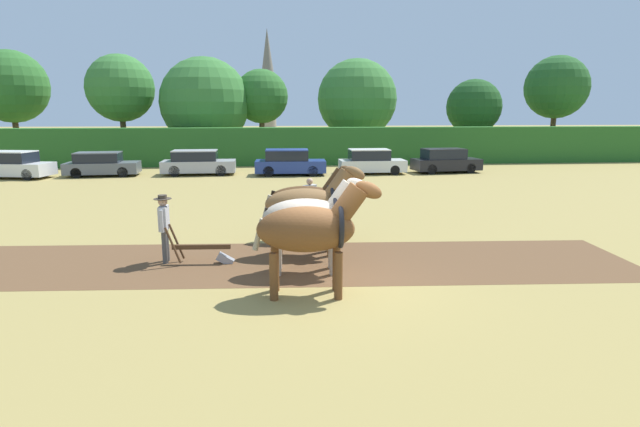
{
  "coord_description": "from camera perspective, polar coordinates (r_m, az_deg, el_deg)",
  "views": [
    {
      "loc": [
        -1.43,
        -10.67,
        3.94
      ],
      "look_at": [
        -0.06,
        2.98,
        1.1
      ],
      "focal_mm": 28.0,
      "sensor_mm": 36.0,
      "label": 1
    }
  ],
  "objects": [
    {
      "name": "tree_far_left",
      "position": [
        47.38,
        -31.85,
        12.21
      ],
      "size": [
        5.67,
        5.67,
        8.62
      ],
      "color": "#4C3823",
      "rests_on": "ground"
    },
    {
      "name": "farmer_beside_team",
      "position": [
        17.09,
        -1.18,
        1.73
      ],
      "size": [
        0.53,
        0.48,
        1.69
      ],
      "rotation": [
        0.0,
        0.0,
        -0.85
      ],
      "color": "#38332D",
      "rests_on": "ground"
    },
    {
      "name": "parked_car_right",
      "position": [
        33.3,
        14.13,
        5.83
      ],
      "size": [
        4.45,
        2.14,
        1.54
      ],
      "rotation": [
        0.0,
        0.0,
        0.11
      ],
      "color": "black",
      "rests_on": "ground"
    },
    {
      "name": "draft_horse_lead_right",
      "position": [
        12.16,
        -1.2,
        -0.45
      ],
      "size": [
        2.77,
        1.11,
        2.43
      ],
      "rotation": [
        0.0,
        0.0,
        -0.06
      ],
      "color": "#B2A38E",
      "rests_on": "ground"
    },
    {
      "name": "draft_horse_lead_left",
      "position": [
        10.59,
        -1.02,
        -1.76
      ],
      "size": [
        2.82,
        1.15,
        2.58
      ],
      "rotation": [
        0.0,
        0.0,
        -0.06
      ],
      "color": "brown",
      "rests_on": "ground"
    },
    {
      "name": "hedgerow",
      "position": [
        37.0,
        -3.54,
        7.68
      ],
      "size": [
        59.82,
        1.59,
        2.72
      ],
      "primitive_type": "cube",
      "color": "#286023",
      "rests_on": "ground"
    },
    {
      "name": "tree_center_left",
      "position": [
        42.09,
        -13.02,
        12.27
      ],
      "size": [
        7.15,
        7.15,
        8.15
      ],
      "color": "brown",
      "rests_on": "ground"
    },
    {
      "name": "parked_car_center_left",
      "position": [
        32.13,
        -13.79,
        5.64
      ],
      "size": [
        4.51,
        1.92,
        1.53
      ],
      "rotation": [
        0.0,
        0.0,
        0.02
      ],
      "color": "#A8A8B2",
      "rests_on": "ground"
    },
    {
      "name": "tree_far_right",
      "position": [
        47.87,
        25.41,
        12.89
      ],
      "size": [
        5.24,
        5.24,
        8.49
      ],
      "color": "#4C3823",
      "rests_on": "ground"
    },
    {
      "name": "plow",
      "position": [
        13.42,
        -12.81,
        -4.24
      ],
      "size": [
        1.75,
        0.48,
        1.13
      ],
      "rotation": [
        0.0,
        0.0,
        -0.06
      ],
      "color": "#4C331E",
      "rests_on": "ground"
    },
    {
      "name": "parked_car_left",
      "position": [
        33.34,
        -23.72,
        5.15
      ],
      "size": [
        4.35,
        2.05,
        1.46
      ],
      "rotation": [
        0.0,
        0.0,
        0.07
      ],
      "color": "#565B66",
      "rests_on": "ground"
    },
    {
      "name": "church_spire",
      "position": [
        66.77,
        -5.97,
        14.64
      ],
      "size": [
        2.19,
        2.19,
        14.2
      ],
      "color": "gray",
      "rests_on": "ground"
    },
    {
      "name": "plowed_furrow_strip",
      "position": [
        13.76,
        -17.39,
        -5.49
      ],
      "size": [
        24.85,
        5.37,
        0.01
      ],
      "primitive_type": "cube",
      "rotation": [
        0.0,
        0.0,
        -0.06
      ],
      "color": "brown",
      "rests_on": "ground"
    },
    {
      "name": "draft_horse_trail_right",
      "position": [
        15.3,
        -1.37,
        1.71
      ],
      "size": [
        2.87,
        0.97,
        2.38
      ],
      "rotation": [
        0.0,
        0.0,
        -0.06
      ],
      "color": "#513319",
      "rests_on": "ground"
    },
    {
      "name": "tree_center_right",
      "position": [
        43.03,
        4.25,
        12.91
      ],
      "size": [
        6.63,
        6.63,
        8.19
      ],
      "color": "brown",
      "rests_on": "ground"
    },
    {
      "name": "tree_center",
      "position": [
        42.5,
        -6.73,
        13.13
      ],
      "size": [
        4.41,
        4.41,
        7.29
      ],
      "color": "brown",
      "rests_on": "ground"
    },
    {
      "name": "tree_right",
      "position": [
        44.79,
        17.18,
        11.56
      ],
      "size": [
        4.57,
        4.57,
        6.53
      ],
      "color": "brown",
      "rests_on": "ground"
    },
    {
      "name": "parked_car_center",
      "position": [
        31.11,
        -3.51,
        5.82
      ],
      "size": [
        4.39,
        1.94,
        1.59
      ],
      "rotation": [
        0.0,
        0.0,
        -0.04
      ],
      "color": "navy",
      "rests_on": "ground"
    },
    {
      "name": "parked_car_far_left",
      "position": [
        34.64,
        -31.52,
        4.72
      ],
      "size": [
        4.32,
        2.54,
        1.6
      ],
      "rotation": [
        0.0,
        0.0,
        -0.2
      ],
      "color": "silver",
      "rests_on": "ground"
    },
    {
      "name": "tree_left",
      "position": [
        43.43,
        -21.87,
        13.13
      ],
      "size": [
        5.25,
        5.25,
        8.29
      ],
      "color": "#4C3823",
      "rests_on": "ground"
    },
    {
      "name": "parked_car_center_right",
      "position": [
        31.81,
        5.87,
        5.87
      ],
      "size": [
        4.13,
        1.74,
        1.56
      ],
      "rotation": [
        0.0,
        0.0,
        -0.0
      ],
      "color": "silver",
      "rests_on": "ground"
    },
    {
      "name": "farmer_at_plow",
      "position": [
        13.62,
        -17.4,
        -1.0
      ],
      "size": [
        0.45,
        0.69,
        1.8
      ],
      "rotation": [
        0.0,
        0.0,
        0.02
      ],
      "color": "#4C4C4C",
      "rests_on": "ground"
    },
    {
      "name": "ground_plane",
      "position": [
        11.47,
        1.81,
        -8.41
      ],
      "size": [
        240.0,
        240.0,
        0.0
      ],
      "primitive_type": "plane",
      "color": "#998447"
    },
    {
      "name": "draft_horse_trail_left",
      "position": [
        13.71,
        -1.28,
        1.12
      ],
      "size": [
        2.9,
        1.03,
        2.54
      ],
      "rotation": [
        0.0,
        0.0,
        -0.06
      ],
      "color": "brown",
      "rests_on": "ground"
    }
  ]
}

